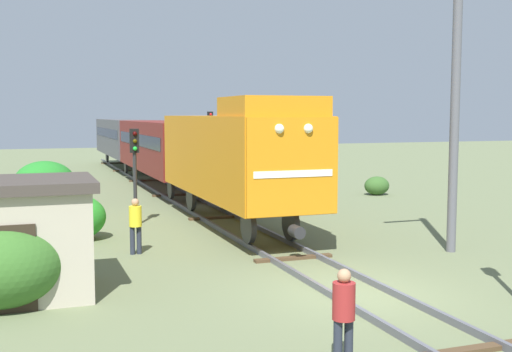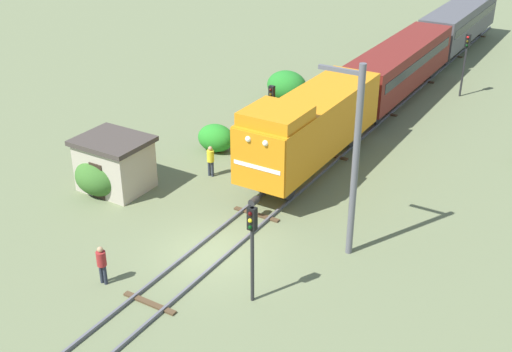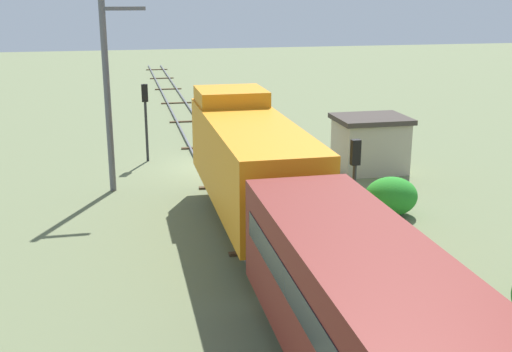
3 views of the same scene
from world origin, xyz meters
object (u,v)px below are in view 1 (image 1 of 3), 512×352
Objects in this scene: relay_hut at (17,237)px; catenary_mast at (453,108)px; traffic_signal_mid at (135,158)px; worker_by_signal at (135,222)px; passenger_car_leading at (163,145)px; traffic_signal_far at (210,133)px; worker_near_track at (344,311)px; locomotive at (236,154)px; passenger_car_trailing at (125,136)px.

catenary_mast is at bearing 3.21° from relay_hut.
traffic_signal_mid is 5.26m from worker_by_signal.
traffic_signal_far is at bearing 38.75° from passenger_car_leading.
catenary_mast reaches higher than relay_hut.
catenary_mast is at bearing -86.55° from traffic_signal_far.
worker_by_signal is 10.19m from catenary_mast.
traffic_signal_far is at bearing 93.45° from catenary_mast.
locomotive is at bearing 163.62° from worker_near_track.
catenary_mast reaches higher than locomotive.
passenger_car_trailing reaches higher than traffic_signal_mid.
locomotive is 3.88m from traffic_signal_mid.
relay_hut is (-4.10, -8.57, -1.19)m from traffic_signal_mid.
locomotive is 7.96m from catenary_mast.
locomotive is 1.39× the size of catenary_mast.
traffic_signal_far is at bearing 46.00° from worker_by_signal.
catenary_mast is at bearing -81.72° from passenger_car_trailing.
traffic_signal_far is 2.58× the size of worker_by_signal.
locomotive is 16.62m from traffic_signal_far.
relay_hut is at bearing -176.79° from catenary_mast.
traffic_signal_far is (3.60, 16.23, 0.27)m from locomotive.
locomotive is 6.82× the size of worker_near_track.
traffic_signal_far is (3.60, 2.89, 0.52)m from passenger_car_leading.
worker_near_track and worker_by_signal have the same top height.
passenger_car_trailing is 3.80× the size of traffic_signal_mid.
locomotive is 13.43m from worker_near_track.
locomotive is 0.83× the size of passenger_car_trailing.
passenger_car_leading is at bearing -90.00° from passenger_car_trailing.
traffic_signal_mid is at bearing 177.83° from worker_near_track.
worker_near_track is (-2.40, -26.43, -1.53)m from passenger_car_leading.
worker_near_track is 8.17m from relay_hut.
passenger_car_trailing is at bearing 107.09° from traffic_signal_far.
worker_by_signal is (-4.20, -31.03, -1.53)m from passenger_car_trailing.
catenary_mast is (1.34, -22.25, 1.37)m from traffic_signal_far.
worker_near_track is 1.00× the size of worker_by_signal.
locomotive is 27.94m from passenger_car_trailing.
locomotive is 3.31× the size of relay_hut.
worker_by_signal is (-1.80, 10.00, 0.00)m from worker_near_track.
passenger_car_trailing is at bearing 170.65° from worker_near_track.
catenary_mast is at bearing -39.77° from worker_by_signal.
relay_hut is (-11.10, -22.95, -1.65)m from traffic_signal_far.
passenger_car_leading is 1.00× the size of passenger_car_trailing.
passenger_car_leading is 4.65m from traffic_signal_far.
passenger_car_leading is at bearing 104.32° from catenary_mast.
catenary_mast is (4.94, -33.96, 1.89)m from passenger_car_trailing.
traffic_signal_mid is at bearing 64.44° from relay_hut.
worker_by_signal is (-4.20, -16.43, -1.53)m from passenger_car_leading.
traffic_signal_mid is at bearing 136.64° from catenary_mast.
traffic_signal_far is at bearing 64.19° from relay_hut.
locomotive reaches higher than passenger_car_trailing.
catenary_mast is (8.34, -7.88, 1.83)m from traffic_signal_mid.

